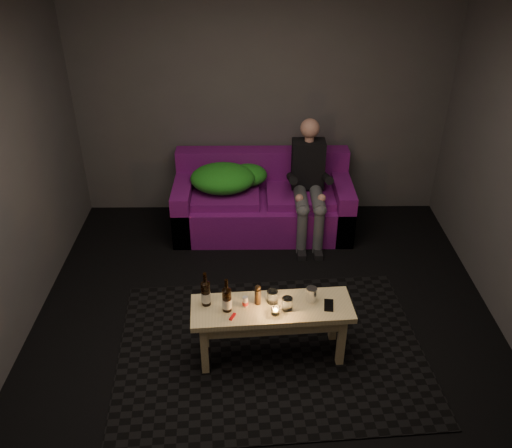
{
  "coord_description": "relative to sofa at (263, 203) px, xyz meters",
  "views": [
    {
      "loc": [
        -0.12,
        -3.31,
        3.18
      ],
      "look_at": [
        -0.07,
        0.96,
        0.55
      ],
      "focal_mm": 38.0,
      "sensor_mm": 36.0,
      "label": 1
    }
  ],
  "objects": [
    {
      "name": "coffee_table",
      "position": [
        0.03,
        -1.97,
        0.12
      ],
      "size": [
        1.25,
        0.48,
        0.5
      ],
      "rotation": [
        0.0,
        0.0,
        0.07
      ],
      "color": "tan",
      "rests_on": "rug"
    },
    {
      "name": "tumbler_back",
      "position": [
        0.03,
        -1.91,
        0.26
      ],
      "size": [
        0.09,
        0.09,
        0.1
      ],
      "primitive_type": "cylinder",
      "rotation": [
        0.0,
        0.0,
        0.05
      ],
      "color": "white",
      "rests_on": "coffee_table"
    },
    {
      "name": "steel_cup",
      "position": [
        0.33,
        -1.9,
        0.27
      ],
      "size": [
        0.09,
        0.09,
        0.12
      ],
      "primitive_type": "cylinder",
      "rotation": [
        0.0,
        0.0,
        -0.13
      ],
      "color": "silver",
      "rests_on": "coffee_table"
    },
    {
      "name": "person",
      "position": [
        0.47,
        -0.15,
        0.36
      ],
      "size": [
        0.34,
        0.78,
        1.25
      ],
      "color": "black",
      "rests_on": "sofa"
    },
    {
      "name": "pepper_mill",
      "position": [
        -0.08,
        -1.93,
        0.27
      ],
      "size": [
        0.06,
        0.06,
        0.13
      ],
      "primitive_type": "cylinder",
      "rotation": [
        0.0,
        0.0,
        -0.25
      ],
      "color": "black",
      "rests_on": "coffee_table"
    },
    {
      "name": "beer_bottle_a",
      "position": [
        -0.47,
        -1.93,
        0.32
      ],
      "size": [
        0.07,
        0.07,
        0.29
      ],
      "color": "black",
      "rests_on": "coffee_table"
    },
    {
      "name": "beer_bottle_b",
      "position": [
        -0.31,
        -2.0,
        0.31
      ],
      "size": [
        0.07,
        0.07,
        0.28
      ],
      "color": "black",
      "rests_on": "coffee_table"
    },
    {
      "name": "smartphone",
      "position": [
        0.46,
        -1.96,
        0.21
      ],
      "size": [
        0.09,
        0.15,
        0.01
      ],
      "primitive_type": "cube",
      "rotation": [
        0.0,
        0.0,
        -0.13
      ],
      "color": "black",
      "rests_on": "coffee_table"
    },
    {
      "name": "rug",
      "position": [
        0.03,
        -1.92,
        -0.29
      ],
      "size": [
        2.58,
        1.96,
        0.01
      ],
      "primitive_type": "cube",
      "rotation": [
        0.0,
        0.0,
        0.07
      ],
      "color": "black",
      "rests_on": "floor"
    },
    {
      "name": "room",
      "position": [
        -0.01,
        -1.35,
        1.35
      ],
      "size": [
        4.5,
        4.5,
        4.5
      ],
      "color": "silver",
      "rests_on": "ground"
    },
    {
      "name": "floor",
      "position": [
        -0.01,
        -1.82,
        -0.29
      ],
      "size": [
        4.5,
        4.5,
        0.0
      ],
      "primitive_type": "plane",
      "color": "black",
      "rests_on": "ground"
    },
    {
      "name": "green_blanket",
      "position": [
        -0.38,
        -0.01,
        0.32
      ],
      "size": [
        0.82,
        0.56,
        0.28
      ],
      "color": "#2B8919",
      "rests_on": "sofa"
    },
    {
      "name": "salt_shaker",
      "position": [
        -0.17,
        -1.96,
        0.25
      ],
      "size": [
        0.04,
        0.04,
        0.09
      ],
      "primitive_type": "cylinder",
      "rotation": [
        0.0,
        0.0,
        -0.08
      ],
      "color": "silver",
      "rests_on": "coffee_table"
    },
    {
      "name": "tealight",
      "position": [
        0.05,
        -2.05,
        0.24
      ],
      "size": [
        0.07,
        0.07,
        0.05
      ],
      "color": "white",
      "rests_on": "coffee_table"
    },
    {
      "name": "sofa",
      "position": [
        0.0,
        0.0,
        0.0
      ],
      "size": [
        1.87,
        0.84,
        0.81
      ],
      "color": "#6C0F73",
      "rests_on": "floor"
    },
    {
      "name": "tumbler_front",
      "position": [
        0.14,
        -2.0,
        0.26
      ],
      "size": [
        0.11,
        0.11,
        0.1
      ],
      "primitive_type": "cylinder",
      "rotation": [
        0.0,
        0.0,
        0.4
      ],
      "color": "white",
      "rests_on": "coffee_table"
    },
    {
      "name": "red_lighter",
      "position": [
        -0.27,
        -2.09,
        0.22
      ],
      "size": [
        0.05,
        0.08,
        0.01
      ],
      "primitive_type": "cube",
      "rotation": [
        0.0,
        0.0,
        -0.44
      ],
      "color": "#B80B0F",
      "rests_on": "coffee_table"
    }
  ]
}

